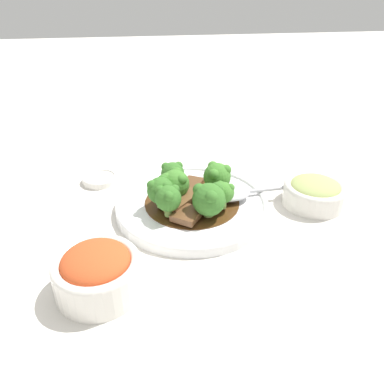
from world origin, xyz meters
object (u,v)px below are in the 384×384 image
(beef_strip_1, at_px, (203,200))
(broccoli_floret_4, at_px, (161,190))
(broccoli_floret_1, at_px, (175,183))
(broccoli_floret_3, at_px, (209,199))
(beef_strip_3, at_px, (187,215))
(broccoli_floret_5, at_px, (224,192))
(beef_strip_2, at_px, (180,204))
(broccoli_floret_2, at_px, (217,176))
(side_bowl_appetizer, at_px, (314,192))
(serving_spoon, at_px, (236,191))
(side_bowl_kimchi, at_px, (97,271))
(broccoli_floret_0, at_px, (168,198))
(main_plate, at_px, (192,204))
(sauce_dish, at_px, (100,179))
(beef_strip_0, at_px, (192,188))
(broccoli_floret_6, at_px, (173,173))

(beef_strip_1, distance_m, broccoli_floret_4, 0.07)
(broccoli_floret_1, distance_m, broccoli_floret_3, 0.07)
(beef_strip_3, height_order, broccoli_floret_5, broccoli_floret_5)
(beef_strip_2, xyz_separation_m, broccoli_floret_2, (-0.03, 0.07, 0.03))
(broccoli_floret_5, bearing_deg, broccoli_floret_4, -100.47)
(broccoli_floret_3, bearing_deg, side_bowl_appetizer, 100.80)
(broccoli_floret_4, bearing_deg, serving_spoon, 98.15)
(broccoli_floret_3, bearing_deg, beef_strip_2, -124.28)
(beef_strip_2, bearing_deg, beef_strip_3, 14.08)
(broccoli_floret_2, relative_size, side_bowl_kimchi, 0.52)
(beef_strip_3, height_order, broccoli_floret_4, broccoli_floret_4)
(beef_strip_3, relative_size, broccoli_floret_0, 1.15)
(main_plate, xyz_separation_m, broccoli_floret_2, (-0.01, 0.04, 0.04))
(broccoli_floret_5, bearing_deg, beef_strip_1, -124.60)
(beef_strip_1, height_order, serving_spoon, serving_spoon)
(broccoli_floret_3, bearing_deg, broccoli_floret_0, -97.69)
(beef_strip_2, xyz_separation_m, broccoli_floret_4, (-0.01, -0.03, 0.02))
(side_bowl_appetizer, height_order, sauce_dish, side_bowl_appetizer)
(broccoli_floret_5, bearing_deg, side_bowl_appetizer, 96.76)
(broccoli_floret_3, bearing_deg, beef_strip_0, -170.21)
(side_bowl_kimchi, relative_size, side_bowl_appetizer, 1.03)
(broccoli_floret_0, distance_m, broccoli_floret_3, 0.06)
(broccoli_floret_3, distance_m, sauce_dish, 0.25)
(broccoli_floret_2, bearing_deg, broccoli_floret_1, -86.70)
(beef_strip_2, height_order, sauce_dish, beef_strip_2)
(beef_strip_2, bearing_deg, sauce_dish, -135.67)
(broccoli_floret_1, xyz_separation_m, broccoli_floret_3, (0.06, 0.05, 0.00))
(beef_strip_1, bearing_deg, broccoli_floret_1, -116.82)
(broccoli_floret_2, height_order, broccoli_floret_6, broccoli_floret_2)
(beef_strip_0, xyz_separation_m, broccoli_floret_6, (-0.02, -0.03, 0.02))
(main_plate, distance_m, beef_strip_2, 0.03)
(beef_strip_2, height_order, broccoli_floret_6, broccoli_floret_6)
(beef_strip_3, height_order, sauce_dish, beef_strip_3)
(beef_strip_1, height_order, broccoli_floret_2, broccoli_floret_2)
(beef_strip_2, distance_m, broccoli_floret_6, 0.07)
(broccoli_floret_4, relative_size, serving_spoon, 0.25)
(broccoli_floret_0, bearing_deg, beef_strip_0, 146.84)
(broccoli_floret_5, bearing_deg, main_plate, -124.37)
(beef_strip_3, height_order, serving_spoon, serving_spoon)
(main_plate, distance_m, beef_strip_1, 0.02)
(broccoli_floret_6, bearing_deg, sauce_dish, -118.16)
(beef_strip_0, relative_size, broccoli_floret_3, 1.48)
(broccoli_floret_4, xyz_separation_m, broccoli_floret_6, (-0.06, 0.03, -0.00))
(beef_strip_1, relative_size, broccoli_floret_6, 1.65)
(beef_strip_0, distance_m, broccoli_floret_1, 0.05)
(beef_strip_2, bearing_deg, broccoli_floret_4, -102.88)
(broccoli_floret_0, xyz_separation_m, sauce_dish, (-0.16, -0.12, -0.04))
(serving_spoon, relative_size, side_bowl_appetizer, 2.00)
(serving_spoon, bearing_deg, broccoli_floret_5, -39.80)
(beef_strip_2, bearing_deg, beef_strip_1, 102.74)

